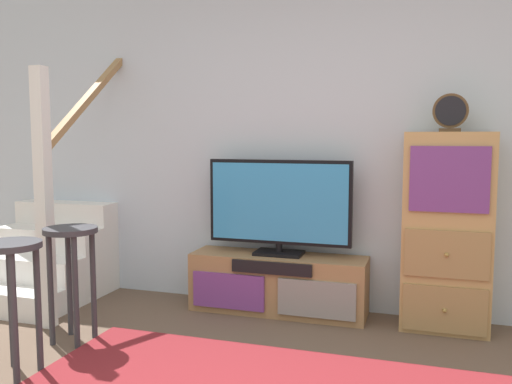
{
  "coord_description": "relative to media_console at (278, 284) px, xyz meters",
  "views": [
    {
      "loc": [
        0.75,
        -1.66,
        1.33
      ],
      "look_at": [
        -0.34,
        1.77,
        0.96
      ],
      "focal_mm": 37.86,
      "sensor_mm": 36.0,
      "label": 1
    }
  ],
  "objects": [
    {
      "name": "television",
      "position": [
        0.0,
        0.02,
        0.6
      ],
      "size": [
        1.09,
        0.22,
        0.72
      ],
      "color": "black",
      "rests_on": "media_console"
    },
    {
      "name": "media_console",
      "position": [
        0.0,
        0.0,
        0.0
      ],
      "size": [
        1.33,
        0.38,
        0.44
      ],
      "color": "#997047",
      "rests_on": "ground_plane"
    },
    {
      "name": "bar_stool_far",
      "position": [
        -1.11,
        -0.97,
        0.33
      ],
      "size": [
        0.34,
        0.34,
        0.75
      ],
      "color": "#333338",
      "rests_on": "ground_plane"
    },
    {
      "name": "back_wall",
      "position": [
        0.3,
        0.27,
        1.13
      ],
      "size": [
        6.4,
        0.12,
        2.7
      ],
      "primitive_type": "cube",
      "color": "silver",
      "rests_on": "ground_plane"
    },
    {
      "name": "bar_stool_near",
      "position": [
        -1.11,
        -1.5,
        0.34
      ],
      "size": [
        0.34,
        0.34,
        0.76
      ],
      "color": "#333338",
      "rests_on": "ground_plane"
    },
    {
      "name": "staircase",
      "position": [
        -1.94,
        0.01,
        0.15
      ],
      "size": [
        1.0,
        1.36,
        2.2
      ],
      "color": "white",
      "rests_on": "ground_plane"
    },
    {
      "name": "side_cabinet",
      "position": [
        1.19,
        0.01,
        0.46
      ],
      "size": [
        0.58,
        0.38,
        1.36
      ],
      "color": "tan",
      "rests_on": "ground_plane"
    },
    {
      "name": "desk_clock",
      "position": [
        1.19,
        -0.0,
        1.27
      ],
      "size": [
        0.23,
        0.08,
        0.25
      ],
      "color": "#4C3823",
      "rests_on": "side_cabinet"
    }
  ]
}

